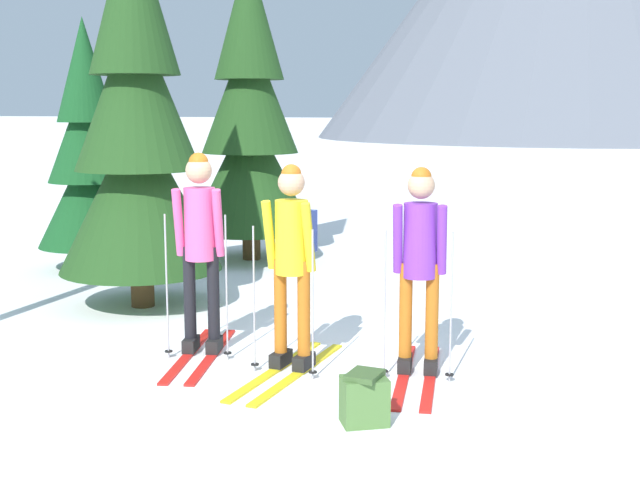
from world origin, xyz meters
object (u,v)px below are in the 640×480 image
at_px(skier_in_yellow, 292,255).
at_px(skier_in_purple, 420,262).
at_px(pine_tree_near, 137,129).
at_px(pine_tree_mid, 250,121).
at_px(pine_tree_far, 88,156).
at_px(backpack_on_snow_front, 364,399).
at_px(skier_in_pink, 200,243).

distance_m(skier_in_yellow, skier_in_purple, 1.07).
distance_m(pine_tree_near, pine_tree_mid, 3.15).
bearing_deg(skier_in_yellow, pine_tree_far, 147.09).
distance_m(skier_in_purple, pine_tree_near, 3.89).
bearing_deg(skier_in_yellow, pine_tree_mid, 122.43).
relative_size(skier_in_purple, pine_tree_near, 0.40).
distance_m(skier_in_yellow, backpack_on_snow_front, 1.60).
relative_size(skier_in_pink, pine_tree_mid, 0.41).
xyz_separation_m(skier_in_yellow, pine_tree_far, (-4.55, 2.95, 0.58)).
distance_m(skier_in_yellow, pine_tree_mid, 5.45).
height_order(skier_in_yellow, pine_tree_mid, pine_tree_mid).
relative_size(skier_in_yellow, pine_tree_near, 0.41).
bearing_deg(backpack_on_snow_front, pine_tree_mid, 125.47).
bearing_deg(skier_in_yellow, skier_in_pink, 175.47).
bearing_deg(skier_in_purple, skier_in_yellow, -163.27).
height_order(skier_in_purple, pine_tree_near, pine_tree_near).
height_order(skier_in_pink, pine_tree_far, pine_tree_far).
height_order(pine_tree_mid, pine_tree_far, pine_tree_mid).
bearing_deg(backpack_on_snow_front, skier_in_pink, 152.82).
bearing_deg(pine_tree_mid, skier_in_purple, -47.22).
bearing_deg(backpack_on_snow_front, pine_tree_near, 147.07).
bearing_deg(pine_tree_mid, skier_in_yellow, -57.57).
bearing_deg(skier_in_purple, skier_in_pink, -173.32).
distance_m(skier_in_pink, pine_tree_far, 4.63).
height_order(skier_in_purple, pine_tree_mid, pine_tree_mid).
bearing_deg(pine_tree_mid, backpack_on_snow_front, -54.53).
xyz_separation_m(skier_in_pink, pine_tree_mid, (-1.91, 4.44, 1.02)).
xyz_separation_m(pine_tree_far, backpack_on_snow_front, (5.57, -3.89, -1.39)).
bearing_deg(backpack_on_snow_front, pine_tree_far, 145.11).
distance_m(pine_tree_near, pine_tree_far, 2.57).
xyz_separation_m(skier_in_purple, pine_tree_near, (-3.59, 1.07, 1.04)).
bearing_deg(skier_in_yellow, skier_in_purple, 16.73).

